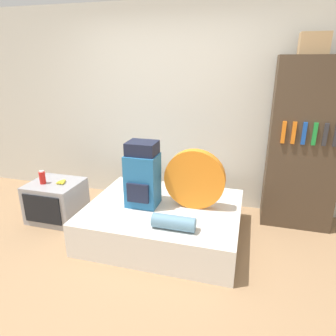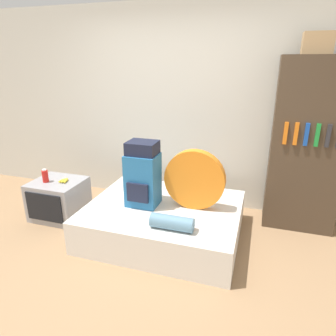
{
  "view_description": "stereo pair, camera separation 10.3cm",
  "coord_description": "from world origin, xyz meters",
  "px_view_note": "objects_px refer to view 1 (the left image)",
  "views": [
    {
      "loc": [
        1.03,
        -2.18,
        1.89
      ],
      "look_at": [
        0.22,
        0.7,
        0.82
      ],
      "focal_mm": 32.0,
      "sensor_mm": 36.0,
      "label": 1
    },
    {
      "loc": [
        1.12,
        -2.16,
        1.89
      ],
      "look_at": [
        0.22,
        0.7,
        0.82
      ],
      "focal_mm": 32.0,
      "sensor_mm": 36.0,
      "label": 2
    }
  ],
  "objects_px": {
    "sleeping_roll": "(174,222)",
    "bookshelf": "(304,146)",
    "tent_bag": "(195,179)",
    "television": "(56,201)",
    "backpack": "(142,175)",
    "canister": "(42,177)",
    "cardboard_box": "(314,43)"
  },
  "relations": [
    {
      "from": "television",
      "to": "canister",
      "type": "bearing_deg",
      "value": -153.84
    },
    {
      "from": "backpack",
      "to": "television",
      "type": "bearing_deg",
      "value": 177.84
    },
    {
      "from": "television",
      "to": "bookshelf",
      "type": "xyz_separation_m",
      "value": [
        2.87,
        0.71,
        0.74
      ]
    },
    {
      "from": "sleeping_roll",
      "to": "bookshelf",
      "type": "xyz_separation_m",
      "value": [
        1.23,
        1.18,
        0.54
      ]
    },
    {
      "from": "canister",
      "to": "bookshelf",
      "type": "height_order",
      "value": "bookshelf"
    },
    {
      "from": "backpack",
      "to": "television",
      "type": "distance_m",
      "value": 1.27
    },
    {
      "from": "cardboard_box",
      "to": "tent_bag",
      "type": "bearing_deg",
      "value": -147.73
    },
    {
      "from": "sleeping_roll",
      "to": "bookshelf",
      "type": "distance_m",
      "value": 1.78
    },
    {
      "from": "television",
      "to": "cardboard_box",
      "type": "bearing_deg",
      "value": 14.53
    },
    {
      "from": "tent_bag",
      "to": "cardboard_box",
      "type": "distance_m",
      "value": 1.87
    },
    {
      "from": "tent_bag",
      "to": "backpack",
      "type": "bearing_deg",
      "value": -170.5
    },
    {
      "from": "tent_bag",
      "to": "cardboard_box",
      "type": "height_order",
      "value": "cardboard_box"
    },
    {
      "from": "bookshelf",
      "to": "sleeping_roll",
      "type": "bearing_deg",
      "value": -136.34
    },
    {
      "from": "television",
      "to": "backpack",
      "type": "bearing_deg",
      "value": -2.16
    },
    {
      "from": "tent_bag",
      "to": "sleeping_roll",
      "type": "distance_m",
      "value": 0.58
    },
    {
      "from": "tent_bag",
      "to": "television",
      "type": "xyz_separation_m",
      "value": [
        -1.74,
        -0.05,
        -0.46
      ]
    },
    {
      "from": "bookshelf",
      "to": "tent_bag",
      "type": "bearing_deg",
      "value": -149.71
    },
    {
      "from": "tent_bag",
      "to": "canister",
      "type": "distance_m",
      "value": 1.86
    },
    {
      "from": "canister",
      "to": "cardboard_box",
      "type": "xyz_separation_m",
      "value": [
        2.93,
        0.79,
        1.5
      ]
    },
    {
      "from": "bookshelf",
      "to": "cardboard_box",
      "type": "distance_m",
      "value": 1.09
    },
    {
      "from": "tent_bag",
      "to": "canister",
      "type": "height_order",
      "value": "tent_bag"
    },
    {
      "from": "bookshelf",
      "to": "cardboard_box",
      "type": "relative_size",
      "value": 6.79
    },
    {
      "from": "backpack",
      "to": "canister",
      "type": "bearing_deg",
      "value": -179.54
    },
    {
      "from": "backpack",
      "to": "bookshelf",
      "type": "xyz_separation_m",
      "value": [
        1.69,
        0.76,
        0.26
      ]
    },
    {
      "from": "backpack",
      "to": "tent_bag",
      "type": "relative_size",
      "value": 1.1
    },
    {
      "from": "tent_bag",
      "to": "cardboard_box",
      "type": "xyz_separation_m",
      "value": [
        1.08,
        0.68,
        1.37
      ]
    },
    {
      "from": "backpack",
      "to": "canister",
      "type": "height_order",
      "value": "backpack"
    },
    {
      "from": "sleeping_roll",
      "to": "bookshelf",
      "type": "height_order",
      "value": "bookshelf"
    },
    {
      "from": "television",
      "to": "tent_bag",
      "type": "bearing_deg",
      "value": 1.61
    },
    {
      "from": "backpack",
      "to": "sleeping_roll",
      "type": "height_order",
      "value": "backpack"
    },
    {
      "from": "canister",
      "to": "cardboard_box",
      "type": "height_order",
      "value": "cardboard_box"
    },
    {
      "from": "tent_bag",
      "to": "sleeping_roll",
      "type": "height_order",
      "value": "tent_bag"
    }
  ]
}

